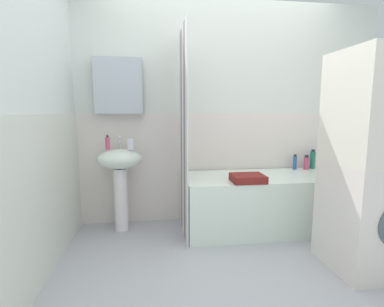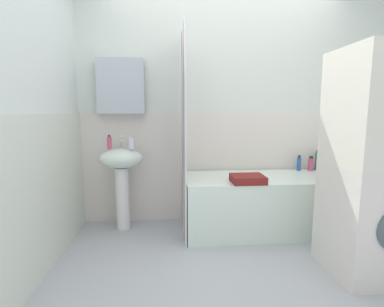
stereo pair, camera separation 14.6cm
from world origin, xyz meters
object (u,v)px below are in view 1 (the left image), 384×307
at_px(body_wash_bottle, 313,160).
at_px(washer_dryer_stack, 373,164).
at_px(toothbrush_cup, 130,144).
at_px(towel_folded, 248,178).
at_px(soap_dispenser, 108,143).
at_px(lotion_bottle, 306,163).
at_px(bathtub, 262,202).
at_px(sink, 120,171).
at_px(conditioner_bottle, 295,162).

relative_size(body_wash_bottle, washer_dryer_stack, 0.13).
relative_size(toothbrush_cup, towel_folded, 0.36).
xyz_separation_m(soap_dispenser, lotion_bottle, (2.17, 0.11, -0.27)).
distance_m(toothbrush_cup, towel_folded, 1.19).
bearing_deg(bathtub, soap_dispenser, 174.85).
height_order(soap_dispenser, towel_folded, soap_dispenser).
distance_m(lotion_bottle, towel_folded, 0.98).
bearing_deg(bathtub, body_wash_bottle, 21.84).
bearing_deg(soap_dispenser, sink, 9.05).
bearing_deg(body_wash_bottle, conditioner_bottle, -175.43).
distance_m(body_wash_bottle, washer_dryer_stack, 1.15).
height_order(conditioner_bottle, washer_dryer_stack, washer_dryer_stack).
xyz_separation_m(bathtub, body_wash_bottle, (0.70, 0.28, 0.39)).
xyz_separation_m(body_wash_bottle, towel_folded, (-0.94, -0.51, -0.07)).
distance_m(bathtub, lotion_bottle, 0.75).
relative_size(lotion_bottle, washer_dryer_stack, 0.10).
relative_size(toothbrush_cup, lotion_bottle, 0.67).
distance_m(toothbrush_cup, conditioner_bottle, 1.84).
distance_m(soap_dispenser, conditioner_bottle, 2.06).
distance_m(soap_dispenser, washer_dryer_stack, 2.30).
xyz_separation_m(body_wash_bottle, conditioner_bottle, (-0.22, -0.02, -0.03)).
bearing_deg(washer_dryer_stack, body_wash_bottle, 80.84).
bearing_deg(body_wash_bottle, bathtub, -158.16).
height_order(bathtub, lotion_bottle, lotion_bottle).
distance_m(bathtub, body_wash_bottle, 0.85).
bearing_deg(body_wash_bottle, soap_dispenser, -176.40).
distance_m(lotion_bottle, conditioner_bottle, 0.13).
xyz_separation_m(sink, bathtub, (1.45, -0.16, -0.34)).
bearing_deg(body_wash_bottle, washer_dryer_stack, -99.16).
bearing_deg(sink, conditioner_bottle, 3.18).
xyz_separation_m(soap_dispenser, toothbrush_cup, (0.22, -0.01, -0.01)).
height_order(toothbrush_cup, bathtub, toothbrush_cup).
bearing_deg(soap_dispenser, body_wash_bottle, 3.60).
distance_m(soap_dispenser, towel_folded, 1.40).
xyz_separation_m(body_wash_bottle, washer_dryer_stack, (-0.18, -1.13, 0.16)).
bearing_deg(washer_dryer_stack, bathtub, 121.70).
height_order(sink, bathtub, sink).
distance_m(towel_folded, washer_dryer_stack, 1.01).
relative_size(soap_dispenser, towel_folded, 0.48).
relative_size(toothbrush_cup, conditioner_bottle, 0.63).
relative_size(towel_folded, washer_dryer_stack, 0.18).
xyz_separation_m(sink, body_wash_bottle, (2.15, 0.13, 0.05)).
distance_m(conditioner_bottle, towel_folded, 0.87).
relative_size(sink, towel_folded, 2.80).
bearing_deg(body_wash_bottle, towel_folded, -151.46).
bearing_deg(washer_dryer_stack, sink, 153.02).
bearing_deg(sink, body_wash_bottle, 3.32).
relative_size(soap_dispenser, toothbrush_cup, 1.33).
bearing_deg(lotion_bottle, body_wash_bottle, 19.98).
distance_m(body_wash_bottle, towel_folded, 1.08).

